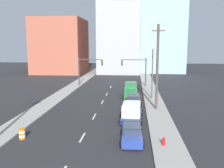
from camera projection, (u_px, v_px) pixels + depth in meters
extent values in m
cube|color=gray|center=(83.00, 80.00, 59.14)|extent=(2.74, 89.98, 0.16)
cube|color=gray|center=(147.00, 81.00, 57.79)|extent=(2.74, 89.98, 0.16)
cube|color=beige|center=(82.00, 137.00, 22.70)|extent=(0.16, 2.40, 0.01)
cube|color=beige|center=(94.00, 116.00, 29.29)|extent=(0.16, 2.40, 0.01)
cube|color=beige|center=(102.00, 102.00, 36.63)|extent=(0.16, 2.40, 0.01)
cube|color=beige|center=(107.00, 94.00, 42.38)|extent=(0.16, 2.40, 0.01)
cube|color=beige|center=(111.00, 87.00, 49.38)|extent=(0.16, 2.40, 0.01)
cube|color=#9E513D|center=(61.00, 46.00, 74.66)|extent=(14.00, 16.00, 15.79)
cube|color=#99999E|center=(120.00, 23.00, 75.95)|extent=(12.00, 20.00, 29.35)
cube|color=#8CADC6|center=(161.00, 20.00, 78.54)|extent=(13.00, 20.00, 32.07)
cylinder|color=#38383D|center=(79.00, 72.00, 50.54)|extent=(0.24, 0.24, 5.78)
cylinder|color=#38383D|center=(90.00, 60.00, 49.94)|extent=(4.73, 0.16, 0.16)
cube|color=#194C1E|center=(102.00, 63.00, 49.83)|extent=(0.34, 0.32, 1.10)
cylinder|color=red|center=(102.00, 61.00, 49.61)|extent=(0.22, 0.04, 0.22)
cylinder|color=#593F0C|center=(102.00, 63.00, 49.66)|extent=(0.22, 0.04, 0.22)
cylinder|color=#0C3F14|center=(102.00, 64.00, 49.71)|extent=(0.22, 0.04, 0.22)
cylinder|color=#38383D|center=(146.00, 72.00, 49.34)|extent=(0.24, 0.24, 5.78)
cylinder|color=#38383D|center=(134.00, 60.00, 49.16)|extent=(4.73, 0.16, 0.16)
cube|color=#194C1E|center=(122.00, 63.00, 49.47)|extent=(0.34, 0.32, 1.10)
cylinder|color=red|center=(122.00, 61.00, 49.25)|extent=(0.22, 0.04, 0.22)
cylinder|color=#593F0C|center=(122.00, 63.00, 49.30)|extent=(0.22, 0.04, 0.22)
cylinder|color=#0C3F14|center=(122.00, 65.00, 49.36)|extent=(0.22, 0.04, 0.22)
cylinder|color=#473D33|center=(157.00, 68.00, 31.26)|extent=(0.32, 0.32, 10.85)
cube|color=#473D33|center=(158.00, 31.00, 30.53)|extent=(1.60, 0.14, 0.14)
cylinder|color=orange|center=(22.00, 138.00, 22.36)|extent=(0.56, 0.56, 0.19)
cylinder|color=white|center=(22.00, 136.00, 22.33)|extent=(0.56, 0.56, 0.19)
cylinder|color=orange|center=(22.00, 134.00, 22.30)|extent=(0.56, 0.56, 0.19)
cylinder|color=white|center=(22.00, 132.00, 22.27)|extent=(0.56, 0.56, 0.19)
cylinder|color=orange|center=(22.00, 130.00, 22.24)|extent=(0.56, 0.56, 0.19)
cylinder|color=#4C4C51|center=(152.00, 75.00, 37.90)|extent=(0.20, 0.20, 7.65)
sphere|color=white|center=(153.00, 48.00, 37.26)|extent=(0.44, 0.44, 0.44)
cylinder|color=red|center=(164.00, 143.00, 20.56)|extent=(0.26, 0.26, 0.65)
sphere|color=red|center=(164.00, 139.00, 20.50)|extent=(0.23, 0.23, 0.23)
cube|color=navy|center=(132.00, 135.00, 21.77)|extent=(1.84, 4.55, 0.66)
cube|color=#1E2838|center=(132.00, 128.00, 21.67)|extent=(1.56, 2.07, 0.61)
cylinder|color=black|center=(122.00, 132.00, 23.23)|extent=(0.24, 0.68, 0.68)
cylinder|color=black|center=(141.00, 132.00, 23.12)|extent=(0.24, 0.68, 0.68)
cylinder|color=black|center=(121.00, 143.00, 20.48)|extent=(0.24, 0.68, 0.68)
cylinder|color=black|center=(143.00, 144.00, 20.37)|extent=(0.24, 0.68, 0.68)
cube|color=#141E47|center=(132.00, 116.00, 28.04)|extent=(2.40, 5.42, 0.47)
cube|color=silver|center=(132.00, 109.00, 27.65)|extent=(2.06, 3.38, 1.25)
cylinder|color=black|center=(123.00, 112.00, 29.82)|extent=(0.25, 0.73, 0.72)
cylinder|color=black|center=(142.00, 113.00, 29.53)|extent=(0.25, 0.73, 0.72)
cylinder|color=black|center=(120.00, 120.00, 26.58)|extent=(0.25, 0.73, 0.72)
cylinder|color=black|center=(141.00, 121.00, 26.29)|extent=(0.25, 0.73, 0.72)
cube|color=red|center=(133.00, 102.00, 34.41)|extent=(1.91, 4.71, 0.69)
cube|color=#1E2838|center=(133.00, 97.00, 34.30)|extent=(1.66, 2.13, 0.63)
cylinder|color=black|center=(127.00, 101.00, 35.96)|extent=(0.23, 0.67, 0.66)
cylinder|color=black|center=(140.00, 101.00, 35.77)|extent=(0.23, 0.67, 0.66)
cylinder|color=black|center=(126.00, 106.00, 33.10)|extent=(0.23, 0.67, 0.66)
cylinder|color=black|center=(141.00, 106.00, 32.91)|extent=(0.23, 0.67, 0.66)
cube|color=#1E6033|center=(131.00, 92.00, 40.24)|extent=(2.15, 5.50, 1.06)
cube|color=#1E6033|center=(131.00, 85.00, 40.88)|extent=(1.85, 1.67, 1.01)
cylinder|color=black|center=(124.00, 93.00, 42.05)|extent=(0.23, 0.66, 0.66)
cylinder|color=black|center=(137.00, 93.00, 41.88)|extent=(0.23, 0.66, 0.66)
cylinder|color=black|center=(124.00, 97.00, 38.71)|extent=(0.23, 0.66, 0.66)
cylinder|color=black|center=(137.00, 97.00, 38.54)|extent=(0.23, 0.66, 0.66)
cube|color=brown|center=(132.00, 87.00, 46.79)|extent=(1.85, 4.63, 0.64)
cube|color=#1E2838|center=(132.00, 84.00, 46.69)|extent=(1.60, 2.09, 0.59)
cylinder|color=black|center=(127.00, 86.00, 48.31)|extent=(0.23, 0.65, 0.64)
cylinder|color=black|center=(137.00, 87.00, 48.12)|extent=(0.23, 0.65, 0.64)
cylinder|color=black|center=(127.00, 89.00, 45.51)|extent=(0.23, 0.65, 0.64)
cylinder|color=black|center=(137.00, 89.00, 45.32)|extent=(0.23, 0.65, 0.64)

